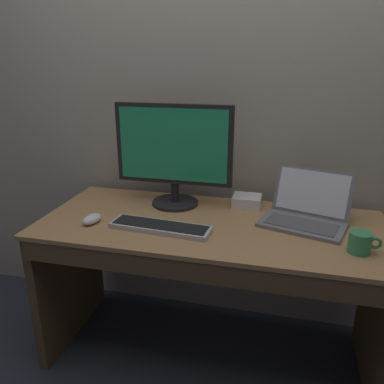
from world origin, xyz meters
name	(u,v)px	position (x,y,z in m)	size (l,w,h in m)	color
ground_plane	(209,352)	(0.00, 0.00, 0.00)	(14.00, 14.00, 0.00)	#2D333D
back_wall	(231,5)	(0.00, 0.41, 1.68)	(4.58, 0.04, 3.36)	#ADA38E
desk	(210,270)	(0.00, -0.02, 0.50)	(1.56, 0.67, 0.74)	#A87A4C
laptop_space_gray	(305,215)	(0.41, 0.09, 0.78)	(0.42, 0.37, 0.23)	slate
external_monitor	(174,153)	(-0.22, 0.17, 1.01)	(0.58, 0.23, 0.51)	black
wired_keyboard	(160,227)	(-0.20, -0.13, 0.75)	(0.46, 0.16, 0.02)	#BCBCC1
computer_mouse	(92,219)	(-0.52, -0.14, 0.76)	(0.06, 0.11, 0.04)	white
external_drive_box	(247,201)	(0.14, 0.24, 0.76)	(0.14, 0.12, 0.06)	silver
coffee_mug	(360,243)	(0.61, -0.14, 0.78)	(0.12, 0.09, 0.08)	#388E56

